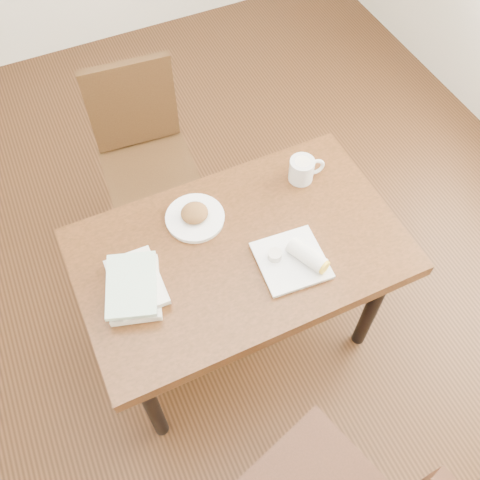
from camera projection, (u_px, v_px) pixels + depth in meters
name	position (u px, v px, depth m)	size (l,w,h in m)	color
ground	(240.00, 332.00, 2.59)	(4.00, 5.00, 0.01)	#472814
room_walls	(240.00, 39.00, 1.23)	(4.02, 5.02, 2.80)	silver
table	(240.00, 260.00, 2.04)	(1.20, 0.74, 0.75)	#5E3016
chair_far	(144.00, 149.00, 2.51)	(0.46, 0.46, 0.95)	#3F2912
plate_scone	(195.00, 216.00, 2.01)	(0.23, 0.23, 0.07)	white
coffee_mug	(303.00, 169.00, 2.11)	(0.15, 0.10, 0.10)	white
plate_burrito	(296.00, 259.00, 1.91)	(0.26, 0.26, 0.08)	white
book_stack	(134.00, 286.00, 1.84)	(0.24, 0.29, 0.07)	white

